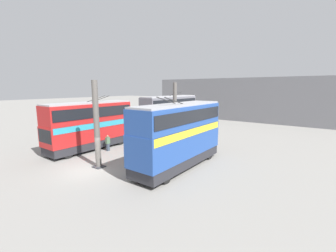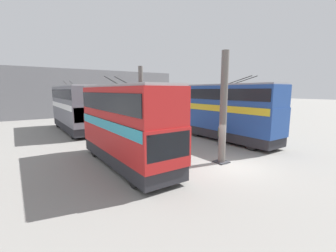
# 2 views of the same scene
# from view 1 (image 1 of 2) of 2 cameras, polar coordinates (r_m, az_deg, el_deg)

# --- Properties ---
(ground_plane) EXTENTS (240.00, 240.00, 0.00)m
(ground_plane) POSITION_cam_1_polar(r_m,az_deg,el_deg) (18.92, -19.60, -10.64)
(ground_plane) COLOR gray
(depot_back_wall) EXTENTS (0.50, 36.00, 8.23)m
(depot_back_wall) POSITION_cam_1_polar(r_m,az_deg,el_deg) (45.30, 17.14, 6.40)
(depot_back_wall) COLOR slate
(depot_back_wall) RESTS_ON ground_plane
(support_column_near) EXTENTS (0.82, 0.82, 6.98)m
(support_column_near) POSITION_cam_1_polar(r_m,az_deg,el_deg) (18.62, -17.65, -0.12)
(support_column_near) COLOR #605B56
(support_column_near) RESTS_ON ground_plane
(support_column_far) EXTENTS (0.82, 0.82, 6.98)m
(support_column_far) POSITION_cam_1_polar(r_m,az_deg,el_deg) (26.44, 1.71, 3.13)
(support_column_far) COLOR #605B56
(support_column_far) RESTS_ON ground_plane
(bus_left_near) EXTENTS (9.53, 2.54, 5.78)m
(bus_left_near) POSITION_cam_1_polar(r_m,az_deg,el_deg) (17.89, 2.85, -1.44)
(bus_left_near) COLOR black
(bus_left_near) RESTS_ON ground_plane
(bus_right_near) EXTENTS (9.32, 2.54, 5.55)m
(bus_right_near) POSITION_cam_1_polar(r_m,az_deg,el_deg) (24.65, -19.18, 0.77)
(bus_right_near) COLOR black
(bus_right_near) RESTS_ON ground_plane
(bus_right_mid) EXTENTS (11.49, 2.54, 5.76)m
(bus_right_mid) POSITION_cam_1_polar(r_m,az_deg,el_deg) (34.66, 0.54, 3.99)
(bus_right_mid) COLOR black
(bus_right_mid) RESTS_ON ground_plane
(person_by_left_row) EXTENTS (0.47, 0.46, 1.68)m
(person_by_left_row) POSITION_cam_1_polar(r_m,az_deg,el_deg) (18.98, -3.33, -7.17)
(person_by_left_row) COLOR #2D2D33
(person_by_left_row) RESTS_ON ground_plane
(person_by_right_row) EXTENTS (0.44, 0.27, 1.64)m
(person_by_right_row) POSITION_cam_1_polar(r_m,az_deg,el_deg) (23.77, -15.04, -4.09)
(person_by_right_row) COLOR #384251
(person_by_right_row) RESTS_ON ground_plane
(oil_drum) EXTENTS (0.60, 0.60, 0.90)m
(oil_drum) POSITION_cam_1_polar(r_m,az_deg,el_deg) (25.74, -8.41, -3.75)
(oil_drum) COLOR #424C56
(oil_drum) RESTS_ON ground_plane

